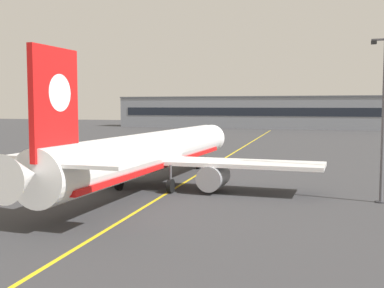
% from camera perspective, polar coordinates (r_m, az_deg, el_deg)
% --- Properties ---
extents(ground_plane, '(400.00, 400.00, 0.00)m').
position_cam_1_polar(ground_plane, '(36.14, -10.90, -8.16)').
color(ground_plane, '#353538').
extents(taxiway_centreline, '(14.60, 179.45, 0.01)m').
position_cam_1_polar(taxiway_centreline, '(63.57, 2.58, -2.53)').
color(taxiway_centreline, yellow).
rests_on(taxiway_centreline, ground).
extents(airliner_foreground, '(32.03, 41.42, 11.65)m').
position_cam_1_polar(airliner_foreground, '(45.66, -4.82, -1.13)').
color(airliner_foreground, white).
rests_on(airliner_foreground, ground).
extents(apron_lamp_post, '(2.24, 0.90, 13.38)m').
position_cam_1_polar(apron_lamp_post, '(41.55, 21.97, 2.99)').
color(apron_lamp_post, '#515156').
rests_on(apron_lamp_post, ground).
extents(service_car_nearest, '(4.57, 3.33, 1.79)m').
position_cam_1_polar(service_car_nearest, '(73.41, -16.85, -1.16)').
color(service_car_nearest, red).
rests_on(service_car_nearest, ground).
extents(terminal_building, '(153.61, 12.40, 11.11)m').
position_cam_1_polar(terminal_building, '(166.34, 16.70, 3.64)').
color(terminal_building, gray).
rests_on(terminal_building, ground).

